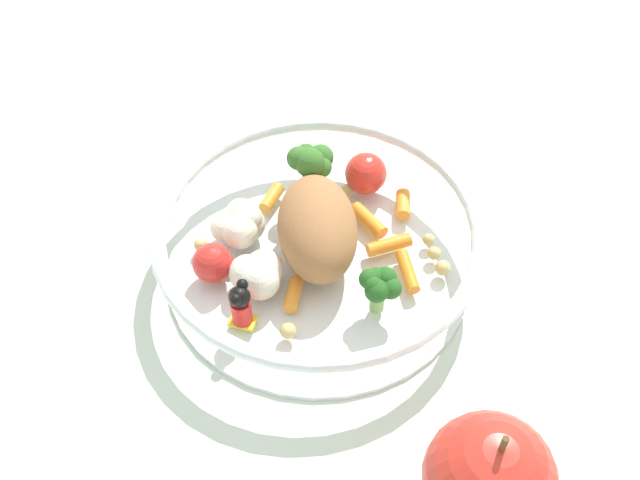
% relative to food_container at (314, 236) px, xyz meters
% --- Properties ---
extents(ground_plane, '(2.40, 2.40, 0.00)m').
position_rel_food_container_xyz_m(ground_plane, '(0.00, 0.01, -0.03)').
color(ground_plane, silver).
extents(food_container, '(0.24, 0.24, 0.07)m').
position_rel_food_container_xyz_m(food_container, '(0.00, 0.00, 0.00)').
color(food_container, white).
rests_on(food_container, ground_plane).
extents(loose_apple, '(0.08, 0.08, 0.09)m').
position_rel_food_container_xyz_m(loose_apple, '(0.16, 0.14, 0.01)').
color(loose_apple, red).
rests_on(loose_apple, ground_plane).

